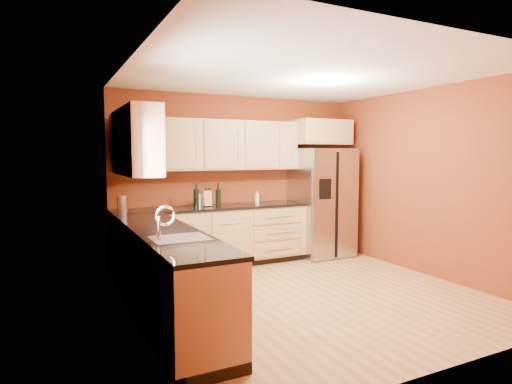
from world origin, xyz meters
TOP-DOWN VIEW (x-y plane):
  - floor at (0.00, 0.00)m, footprint 4.00×4.00m
  - ceiling at (0.00, 0.00)m, footprint 4.00×4.00m
  - wall_back at (0.00, 2.00)m, footprint 4.00×0.04m
  - wall_front at (0.00, -2.00)m, footprint 4.00×0.04m
  - wall_left at (-2.00, 0.00)m, footprint 0.04×4.00m
  - wall_right at (2.00, 0.00)m, footprint 0.04×4.00m
  - base_cabinets_back at (-0.55, 1.70)m, footprint 2.90×0.60m
  - base_cabinets_left at (-1.70, 0.00)m, footprint 0.60×2.80m
  - countertop_back at (-0.55, 1.69)m, footprint 2.90×0.62m
  - countertop_left at (-1.69, 0.00)m, footprint 0.62×2.80m
  - upper_cabinets_back at (-0.25, 1.83)m, footprint 2.30×0.33m
  - upper_cabinets_left at (-1.83, 0.72)m, footprint 0.33×1.35m
  - corner_upper_cabinet at (-1.67, 1.67)m, footprint 0.67×0.67m
  - over_fridge_cabinet at (1.35, 1.70)m, footprint 0.92×0.60m
  - refrigerator at (1.35, 1.62)m, footprint 0.90×0.75m
  - window at (-1.98, -0.50)m, footprint 0.03×0.90m
  - sink_faucet at (-1.69, -0.50)m, footprint 0.50×0.42m
  - canister_left at (-1.85, 1.68)m, footprint 0.16×0.16m
  - canister_right at (-0.75, 1.70)m, footprint 0.15×0.15m
  - wine_bottle_a at (-0.82, 1.66)m, footprint 0.09×0.09m
  - wine_bottle_b at (-0.50, 1.61)m, footprint 0.10×0.10m
  - knife_block at (-0.62, 1.72)m, footprint 0.13×0.12m
  - soap_dispenser at (0.20, 1.74)m, footprint 0.08×0.08m

SIDE VIEW (x-z plane):
  - floor at x=0.00m, z-range 0.00..0.00m
  - base_cabinets_back at x=-0.55m, z-range 0.00..0.88m
  - base_cabinets_left at x=-1.70m, z-range 0.00..0.88m
  - refrigerator at x=1.35m, z-range 0.00..1.78m
  - countertop_back at x=-0.55m, z-range 0.88..0.92m
  - countertop_left at x=-1.69m, z-range 0.88..0.92m
  - soap_dispenser at x=0.20m, z-range 0.92..1.11m
  - canister_right at x=-0.75m, z-range 0.92..1.11m
  - canister_left at x=-1.85m, z-range 0.92..1.14m
  - knife_block at x=-0.62m, z-range 0.92..1.14m
  - sink_faucet at x=-1.69m, z-range 0.92..1.22m
  - wine_bottle_b at x=-0.50m, z-range 0.92..1.27m
  - wine_bottle_a at x=-0.82m, z-range 0.92..1.28m
  - wall_back at x=0.00m, z-range 0.00..2.60m
  - wall_front at x=0.00m, z-range 0.00..2.60m
  - wall_left at x=-2.00m, z-range 0.00..2.60m
  - wall_right at x=2.00m, z-range 0.00..2.60m
  - window at x=-1.98m, z-range 1.05..2.05m
  - upper_cabinets_back at x=-0.25m, z-range 1.45..2.20m
  - upper_cabinets_left at x=-1.83m, z-range 1.45..2.20m
  - corner_upper_cabinet at x=-1.67m, z-range 1.45..2.20m
  - over_fridge_cabinet at x=1.35m, z-range 1.85..2.25m
  - ceiling at x=0.00m, z-range 2.60..2.60m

